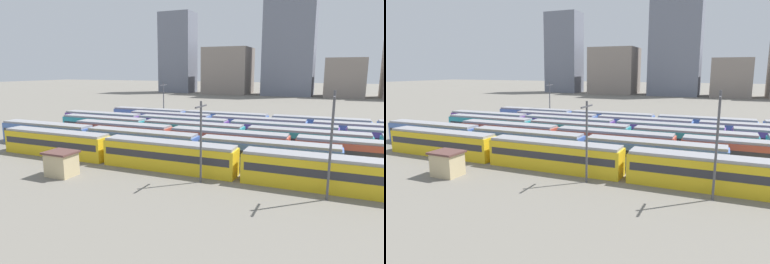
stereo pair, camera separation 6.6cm
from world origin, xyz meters
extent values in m
plane|color=slate|center=(0.00, 15.60, 0.00)|extent=(600.00, 600.00, 0.00)
cube|color=yellow|center=(-4.45, 0.00, 1.70)|extent=(18.00, 3.00, 3.40)
cube|color=#2D2D33|center=(-4.45, 0.00, 2.11)|extent=(17.20, 3.06, 0.90)
cube|color=#939399|center=(-4.45, 0.00, 3.57)|extent=(17.60, 2.70, 0.35)
cube|color=yellow|center=(14.45, 0.00, 1.70)|extent=(18.00, 3.00, 3.40)
cube|color=#2D2D33|center=(14.45, 0.00, 2.11)|extent=(17.20, 3.06, 0.90)
cube|color=#939399|center=(14.45, 0.00, 3.57)|extent=(17.60, 2.70, 0.35)
cube|color=yellow|center=(33.35, 0.00, 1.70)|extent=(18.00, 3.00, 3.40)
cube|color=#2D2D33|center=(33.35, 0.00, 2.11)|extent=(17.20, 3.06, 0.90)
cube|color=#939399|center=(33.35, 0.00, 3.57)|extent=(17.60, 2.70, 0.35)
cube|color=#4C70BC|center=(-11.73, 5.20, 1.70)|extent=(18.00, 3.00, 3.40)
cube|color=#2D2D33|center=(-11.73, 5.20, 2.11)|extent=(17.20, 3.06, 0.90)
cube|color=#939399|center=(-11.73, 5.20, 3.57)|extent=(17.60, 2.70, 0.35)
cube|color=#4C70BC|center=(7.17, 5.20, 1.70)|extent=(18.00, 3.00, 3.40)
cube|color=#2D2D33|center=(7.17, 5.20, 2.11)|extent=(17.20, 3.06, 0.90)
cube|color=#939399|center=(7.17, 5.20, 3.57)|extent=(17.60, 2.70, 0.35)
cube|color=#4C70BC|center=(26.07, 5.20, 1.70)|extent=(18.00, 3.00, 3.40)
cube|color=#2D2D33|center=(26.07, 5.20, 2.11)|extent=(17.20, 3.06, 0.90)
cube|color=#939399|center=(26.07, 5.20, 3.57)|extent=(17.60, 2.70, 0.35)
cube|color=#BC4C38|center=(0.27, 10.40, 1.70)|extent=(18.00, 3.00, 3.40)
cube|color=#2D2D33|center=(0.27, 10.40, 2.11)|extent=(17.20, 3.06, 0.90)
cube|color=#939399|center=(0.27, 10.40, 3.57)|extent=(17.60, 2.70, 0.35)
cube|color=#BC4C38|center=(19.17, 10.40, 1.70)|extent=(18.00, 3.00, 3.40)
cube|color=#2D2D33|center=(19.17, 10.40, 2.11)|extent=(17.20, 3.06, 0.90)
cube|color=#939399|center=(19.17, 10.40, 3.57)|extent=(17.60, 2.70, 0.35)
cube|color=#BC4C38|center=(38.07, 10.40, 1.70)|extent=(18.00, 3.00, 3.40)
cube|color=#2D2D33|center=(38.07, 10.40, 2.11)|extent=(17.20, 3.06, 0.90)
cube|color=#939399|center=(38.07, 10.40, 3.57)|extent=(17.60, 2.70, 0.35)
cube|color=teal|center=(-7.73, 15.60, 1.70)|extent=(18.00, 3.00, 3.40)
cube|color=#2D2D33|center=(-7.73, 15.60, 2.11)|extent=(17.20, 3.06, 0.90)
cube|color=#939399|center=(-7.73, 15.60, 3.57)|extent=(17.60, 2.70, 0.35)
cube|color=teal|center=(11.17, 15.60, 1.70)|extent=(18.00, 3.00, 3.40)
cube|color=#2D2D33|center=(11.17, 15.60, 2.11)|extent=(17.20, 3.06, 0.90)
cube|color=#939399|center=(11.17, 15.60, 3.57)|extent=(17.60, 2.70, 0.35)
cube|color=teal|center=(30.07, 15.60, 1.70)|extent=(18.00, 3.00, 3.40)
cube|color=#2D2D33|center=(30.07, 15.60, 2.11)|extent=(17.20, 3.06, 0.90)
cube|color=#939399|center=(30.07, 15.60, 3.57)|extent=(17.60, 2.70, 0.35)
cube|color=#6B429E|center=(-12.12, 20.80, 1.70)|extent=(18.00, 3.00, 3.40)
cube|color=#2D2D33|center=(-12.12, 20.80, 2.11)|extent=(17.20, 3.06, 0.90)
cube|color=#939399|center=(-12.12, 20.80, 3.57)|extent=(17.60, 2.70, 0.35)
cube|color=#6B429E|center=(6.78, 20.80, 1.70)|extent=(18.00, 3.00, 3.40)
cube|color=#2D2D33|center=(6.78, 20.80, 2.11)|extent=(17.20, 3.06, 0.90)
cube|color=#939399|center=(6.78, 20.80, 3.57)|extent=(17.60, 2.70, 0.35)
cube|color=#6B429E|center=(25.68, 20.80, 1.70)|extent=(18.00, 3.00, 3.40)
cube|color=#2D2D33|center=(25.68, 20.80, 2.11)|extent=(17.20, 3.06, 0.90)
cube|color=#939399|center=(25.68, 20.80, 3.57)|extent=(17.60, 2.70, 0.35)
cube|color=#4C70BC|center=(1.41, 26.00, 1.70)|extent=(18.00, 3.00, 3.40)
cube|color=#2D2D33|center=(1.41, 26.00, 2.11)|extent=(17.20, 3.06, 0.90)
cube|color=#939399|center=(1.41, 26.00, 3.57)|extent=(17.60, 2.70, 0.35)
cube|color=#4C70BC|center=(20.31, 26.00, 1.70)|extent=(18.00, 3.00, 3.40)
cube|color=#2D2D33|center=(20.31, 26.00, 2.11)|extent=(17.20, 3.06, 0.90)
cube|color=#939399|center=(20.31, 26.00, 3.57)|extent=(17.60, 2.70, 0.35)
cube|color=#4C70BC|center=(39.21, 26.00, 1.70)|extent=(18.00, 3.00, 3.40)
cube|color=#2D2D33|center=(39.21, 26.00, 2.11)|extent=(17.20, 3.06, 0.90)
cube|color=#939399|center=(39.21, 26.00, 3.57)|extent=(17.60, 2.70, 0.35)
cube|color=#4C70BC|center=(-6.67, 31.20, 1.70)|extent=(18.00, 3.00, 3.40)
cube|color=#2D2D33|center=(-6.67, 31.20, 2.11)|extent=(17.20, 3.06, 0.90)
cube|color=#939399|center=(-6.67, 31.20, 3.57)|extent=(17.60, 2.70, 0.35)
cube|color=#4C70BC|center=(12.23, 31.20, 1.70)|extent=(18.00, 3.00, 3.40)
cube|color=#2D2D33|center=(12.23, 31.20, 2.11)|extent=(17.20, 3.06, 0.90)
cube|color=#939399|center=(12.23, 31.20, 3.57)|extent=(17.60, 2.70, 0.35)
cube|color=#4C70BC|center=(31.13, 31.20, 1.70)|extent=(18.00, 3.00, 3.40)
cube|color=#2D2D33|center=(31.13, 31.20, 2.11)|extent=(17.20, 3.06, 0.90)
cube|color=#939399|center=(31.13, 31.20, 3.57)|extent=(17.60, 2.70, 0.35)
cylinder|color=#4C4C51|center=(20.11, -2.92, 4.67)|extent=(0.24, 0.24, 9.34)
cube|color=#47474C|center=(20.11, -2.92, 8.74)|extent=(0.16, 3.20, 0.16)
cylinder|color=#4C4C51|center=(-4.18, 33.98, 4.88)|extent=(0.24, 0.24, 9.77)
cube|color=#47474C|center=(-4.18, 33.98, 9.17)|extent=(0.16, 3.20, 0.16)
cylinder|color=#4C4C51|center=(33.61, -2.92, 5.42)|extent=(0.24, 0.24, 10.84)
cube|color=#47474C|center=(33.61, -2.92, 10.24)|extent=(0.16, 3.20, 0.16)
cube|color=#C6B284|center=(3.67, -7.33, 1.40)|extent=(3.20, 2.60, 2.80)
cube|color=brown|center=(3.67, -7.33, 2.92)|extent=(3.60, 3.00, 0.24)
cube|color=slate|center=(-50.70, 139.46, 22.08)|extent=(18.60, 13.57, 44.17)
cube|color=gray|center=(-20.64, 139.46, 12.18)|extent=(23.69, 21.32, 24.35)
cube|color=slate|center=(11.06, 139.46, 24.20)|extent=(23.87, 21.31, 48.41)
cube|color=gray|center=(36.96, 139.46, 9.09)|extent=(17.63, 20.45, 18.18)
camera|label=1|loc=(33.69, -37.16, 12.71)|focal=31.36mm
camera|label=2|loc=(33.75, -37.13, 12.71)|focal=31.36mm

